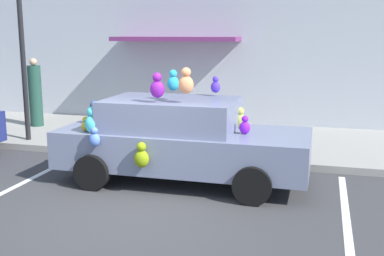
% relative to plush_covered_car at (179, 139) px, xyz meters
% --- Properties ---
extents(ground_plane, '(60.00, 60.00, 0.00)m').
position_rel_plush_covered_car_xyz_m(ground_plane, '(-0.22, -1.74, -0.81)').
color(ground_plane, '#38383A').
extents(sidewalk, '(24.00, 4.00, 0.15)m').
position_rel_plush_covered_car_xyz_m(sidewalk, '(-0.22, 3.26, -0.73)').
color(sidewalk, gray).
rests_on(sidewalk, ground).
extents(storefront_building, '(24.00, 1.25, 6.40)m').
position_rel_plush_covered_car_xyz_m(storefront_building, '(-0.24, 5.40, 2.39)').
color(storefront_building, '#B2B7C1').
rests_on(storefront_building, ground).
extents(parking_stripe_front, '(0.12, 3.60, 0.01)m').
position_rel_plush_covered_car_xyz_m(parking_stripe_front, '(2.95, -0.74, -0.80)').
color(parking_stripe_front, silver).
rests_on(parking_stripe_front, ground).
extents(parking_stripe_rear, '(0.12, 3.60, 0.01)m').
position_rel_plush_covered_car_xyz_m(parking_stripe_rear, '(-2.76, -0.74, -0.80)').
color(parking_stripe_rear, silver).
rests_on(parking_stripe_rear, ground).
extents(plush_covered_car, '(4.57, 2.10, 2.16)m').
position_rel_plush_covered_car_xyz_m(plush_covered_car, '(0.00, 0.00, 0.00)').
color(plush_covered_car, slate).
rests_on(plush_covered_car, ground).
extents(teddy_bear_on_sidewalk, '(0.30, 0.25, 0.58)m').
position_rel_plush_covered_car_xyz_m(teddy_bear_on_sidewalk, '(-1.14, 1.66, -0.39)').
color(teddy_bear_on_sidewalk, brown).
rests_on(teddy_bear_on_sidewalk, sidewalk).
extents(street_lamp_post, '(0.28, 0.28, 3.92)m').
position_rel_plush_covered_car_xyz_m(street_lamp_post, '(-4.41, 1.76, 1.74)').
color(street_lamp_post, black).
rests_on(street_lamp_post, sidewalk).
extents(pedestrian_near_shopfront, '(0.36, 0.36, 1.89)m').
position_rel_plush_covered_car_xyz_m(pedestrian_near_shopfront, '(-5.21, 3.36, 0.22)').
color(pedestrian_near_shopfront, '#204539').
rests_on(pedestrian_near_shopfront, sidewalk).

